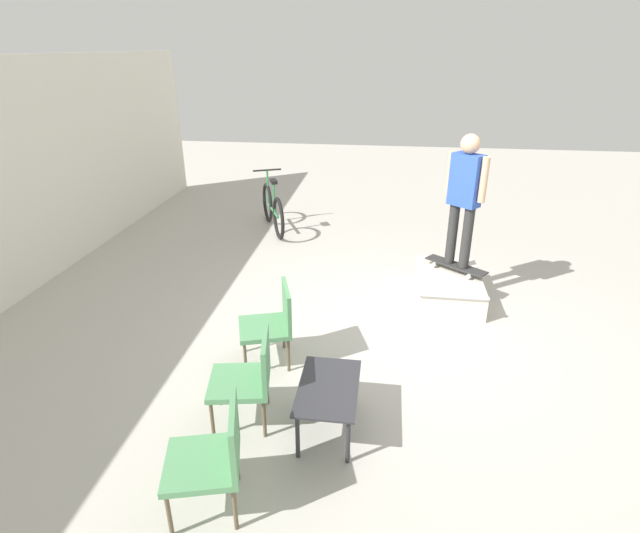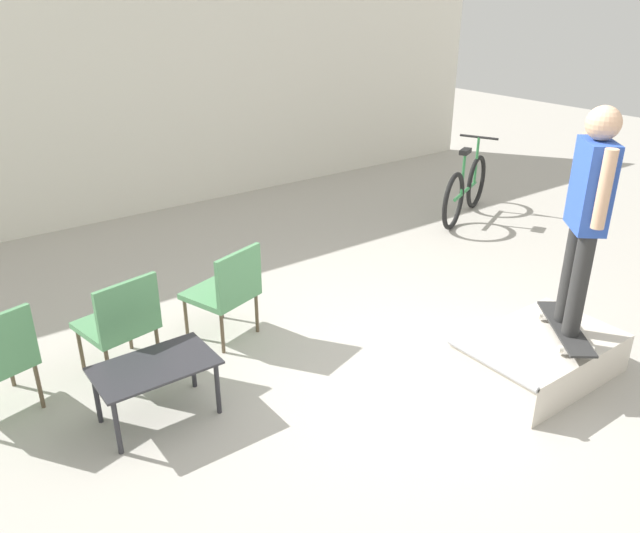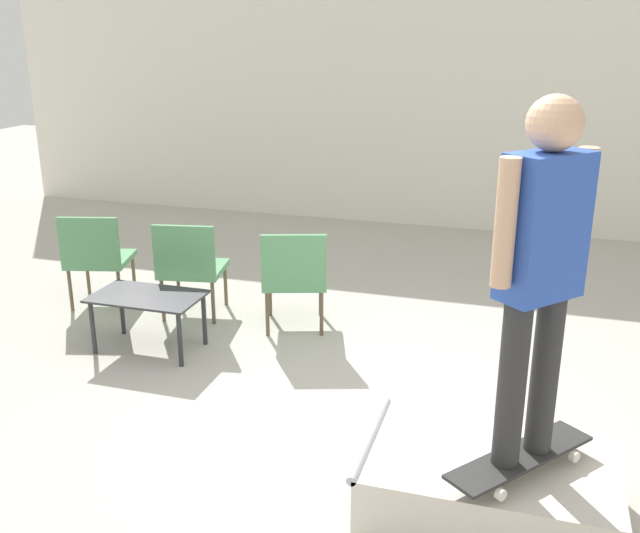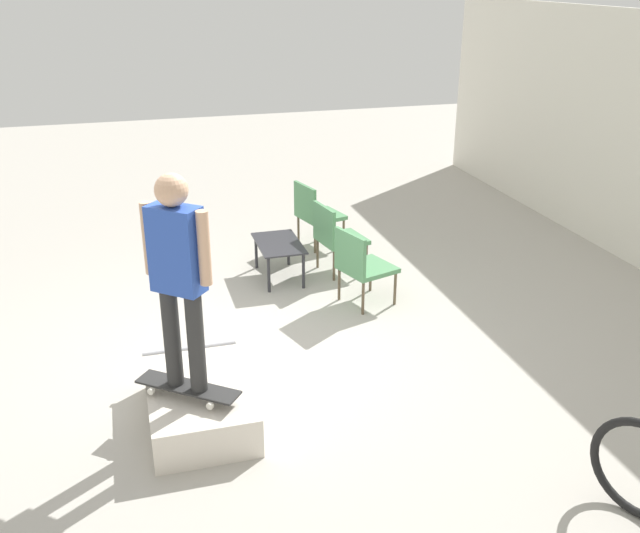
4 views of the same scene
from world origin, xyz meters
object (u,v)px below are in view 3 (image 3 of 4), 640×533
at_px(person_skater, 541,257).
at_px(patio_chair_left, 97,254).
at_px(patio_chair_right, 294,274).
at_px(skateboard_on_ramp, 520,457).
at_px(skate_ramp_box, 488,485).
at_px(coffee_table, 148,302).
at_px(patio_chair_center, 190,264).

xyz_separation_m(person_skater, patio_chair_left, (-3.73, 2.06, -0.95)).
relative_size(patio_chair_left, patio_chair_right, 1.00).
height_order(skateboard_on_ramp, patio_chair_left, patio_chair_left).
bearing_deg(patio_chair_right, person_skater, 114.11).
height_order(skate_ramp_box, skateboard_on_ramp, skateboard_on_ramp).
bearing_deg(coffee_table, patio_chair_left, 142.39).
bearing_deg(skate_ramp_box, patio_chair_right, 131.10).
relative_size(skate_ramp_box, skateboard_on_ramp, 1.60).
relative_size(patio_chair_center, patio_chair_right, 1.00).
bearing_deg(patio_chair_left, person_skater, 136.06).
height_order(person_skater, patio_chair_left, person_skater).
bearing_deg(patio_chair_left, skate_ramp_box, 136.19).
distance_m(skate_ramp_box, person_skater, 1.28).
xyz_separation_m(patio_chair_left, patio_chair_right, (1.86, 0.00, 0.00)).
height_order(skateboard_on_ramp, person_skater, person_skater).
xyz_separation_m(skate_ramp_box, skateboard_on_ramp, (0.14, -0.09, 0.25)).
bearing_deg(skate_ramp_box, person_skater, -32.05).
relative_size(skateboard_on_ramp, coffee_table, 0.95).
bearing_deg(skateboard_on_ramp, patio_chair_left, 99.35).
xyz_separation_m(person_skater, coffee_table, (-2.82, 1.37, -1.04)).
bearing_deg(person_skater, coffee_table, 105.07).
height_order(skate_ramp_box, person_skater, person_skater).
xyz_separation_m(skate_ramp_box, coffee_table, (-2.68, 1.28, 0.22)).
bearing_deg(patio_chair_left, patio_chair_right, 165.08).
relative_size(skateboard_on_ramp, patio_chair_right, 0.92).
relative_size(coffee_table, patio_chair_center, 0.97).
xyz_separation_m(skateboard_on_ramp, patio_chair_right, (-1.87, 2.07, 0.07)).
bearing_deg(person_skater, patio_chair_right, 83.04).
xyz_separation_m(coffee_table, patio_chair_left, (-0.90, 0.70, 0.09)).
distance_m(person_skater, patio_chair_left, 4.37).
bearing_deg(patio_chair_center, patio_chair_left, -10.56).
height_order(skateboard_on_ramp, patio_chair_center, patio_chair_center).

